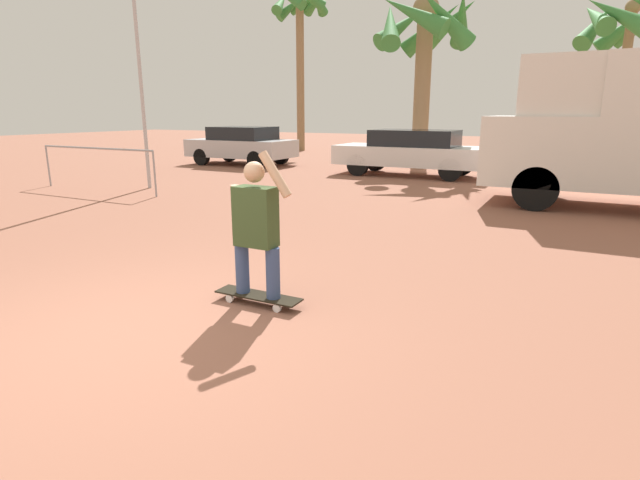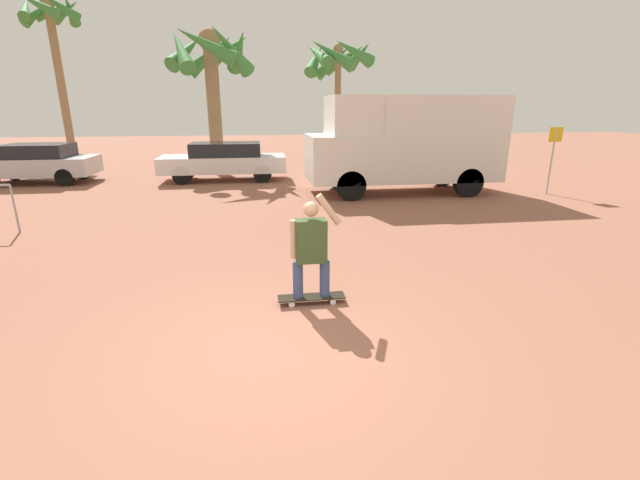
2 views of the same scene
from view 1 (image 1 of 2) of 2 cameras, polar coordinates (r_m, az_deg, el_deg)
The scene contains 9 objects.
ground_plane at distance 4.77m, azimuth -21.49°, elevation -10.21°, with size 80.00×80.00×0.00m, color #935B47.
skateboard at distance 5.16m, azimuth -7.07°, elevation -6.41°, with size 0.93×0.24×0.10m.
person_skateboarder at distance 4.94m, azimuth -7.36°, elevation 1.93°, with size 0.69×0.22×1.46m.
parked_car_white at distance 15.72m, azimuth 10.42°, elevation 9.94°, with size 4.58×1.72×1.39m.
parked_car_silver at distance 19.03m, azimuth -8.94°, elevation 10.71°, with size 3.89×1.88×1.39m.
palm_tree_near_van at distance 22.55m, azimuth 31.83°, elevation 20.35°, with size 3.76×3.91×6.12m.
palm_tree_center_background at distance 18.18m, azimuth 12.06°, elevation 22.10°, with size 3.64×3.64×5.70m.
palm_tree_far_left at distance 26.26m, azimuth -2.18°, elevation 24.01°, with size 2.96×2.96×7.75m.
plaza_railing_segment at distance 13.54m, azimuth -24.21°, elevation 8.87°, with size 3.84×0.05×1.08m.
Camera 1 is at (3.38, -2.77, 1.90)m, focal length 28.00 mm.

